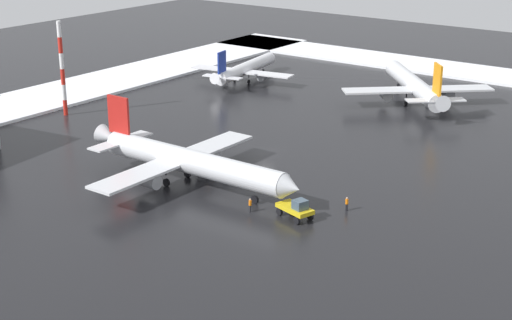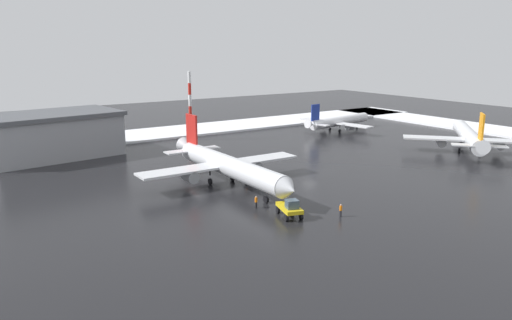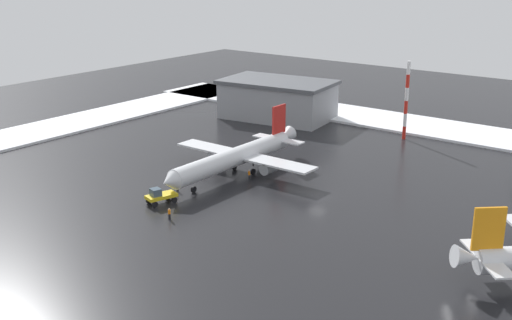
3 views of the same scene
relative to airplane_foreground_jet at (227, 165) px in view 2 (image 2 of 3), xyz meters
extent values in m
plane|color=black|center=(-16.46, 0.30, -3.28)|extent=(240.00, 240.00, 0.00)
cube|color=white|center=(-16.46, -49.70, -3.01)|extent=(152.00, 16.00, 0.52)
cylinder|color=silver|center=(0.00, 0.81, 0.00)|extent=(3.21, 28.05, 3.18)
cone|color=silver|center=(0.02, 15.96, 0.00)|extent=(3.02, 2.25, 3.02)
cone|color=silver|center=(-0.02, -14.52, 0.56)|extent=(2.71, 3.34, 3.09)
cube|color=silver|center=(-7.67, -1.99, -0.28)|extent=(12.16, 4.13, 0.34)
cylinder|color=gray|center=(-5.80, -1.52, -1.22)|extent=(1.87, 3.18, 1.87)
cube|color=silver|center=(7.66, -2.00, -0.28)|extent=(12.16, 4.13, 0.34)
cylinder|color=gray|center=(5.80, -1.53, -1.22)|extent=(1.87, 3.18, 1.87)
cube|color=red|center=(-0.01, -12.28, 4.02)|extent=(0.34, 3.74, 5.24)
cube|color=silver|center=(-2.82, -12.09, 0.37)|extent=(4.49, 2.44, 0.22)
cube|color=silver|center=(2.79, -12.10, 0.37)|extent=(4.49, 2.44, 0.22)
cylinder|color=black|center=(0.01, 10.63, -1.41)|extent=(0.22, 0.22, 0.65)
cylinder|color=black|center=(0.01, 10.63, -2.76)|extent=(0.33, 1.03, 1.03)
cylinder|color=black|center=(-2.06, -1.99, -1.41)|extent=(0.22, 0.22, 0.65)
cylinder|color=black|center=(-2.06, -1.99, -2.76)|extent=(0.33, 1.03, 1.03)
cylinder|color=black|center=(2.05, -2.00, -1.41)|extent=(0.22, 0.22, 0.65)
cylinder|color=black|center=(2.05, -2.00, -2.76)|extent=(0.33, 1.03, 1.03)
cylinder|color=silver|center=(-55.57, 4.78, -0.13)|extent=(22.00, 20.34, 3.05)
cone|color=silver|center=(-66.35, -4.98, -0.13)|extent=(3.54, 3.59, 2.90)
cone|color=silver|center=(-44.66, 14.66, 0.40)|extent=(4.12, 4.07, 2.97)
cube|color=silver|center=(-48.63, 1.13, -0.40)|extent=(10.76, 11.30, 0.32)
cylinder|color=gray|center=(-50.17, 2.16, -1.30)|extent=(3.47, 3.38, 1.80)
cube|color=silver|center=(-58.51, 12.04, -0.40)|extent=(10.76, 11.30, 0.32)
cylinder|color=gray|center=(-57.64, 10.41, -1.30)|extent=(3.47, 3.38, 1.80)
cube|color=orange|center=(-46.26, 13.21, 3.73)|extent=(2.88, 2.65, 5.03)
cube|color=silver|center=(-44.58, 11.10, 0.23)|extent=(4.62, 4.76, 0.22)
cube|color=silver|center=(-48.20, 15.09, 0.23)|extent=(4.62, 4.76, 0.22)
cylinder|color=black|center=(-62.55, -1.55, -1.48)|extent=(0.22, 0.22, 0.63)
cylinder|color=black|center=(-62.55, -1.55, -2.78)|extent=(0.94, 0.90, 0.99)
cylinder|color=black|center=(-52.25, 5.12, -1.48)|extent=(0.22, 0.22, 0.63)
cylinder|color=black|center=(-52.25, 5.12, -2.78)|extent=(0.94, 0.90, 0.99)
cylinder|color=black|center=(-54.90, 8.05, -1.48)|extent=(0.22, 0.22, 0.63)
cylinder|color=black|center=(-54.90, 8.05, -2.78)|extent=(0.94, 0.90, 0.99)
cylinder|color=white|center=(-50.80, -28.99, -0.75)|extent=(21.75, 6.19, 2.45)
cone|color=white|center=(-62.31, -31.03, -0.75)|extent=(2.11, 2.60, 2.33)
cone|color=white|center=(-39.14, -26.93, -0.32)|extent=(2.90, 2.50, 2.39)
cube|color=white|center=(-47.64, -34.44, -0.97)|extent=(4.76, 9.79, 0.26)
cylinder|color=gray|center=(-48.24, -33.08, -1.69)|extent=(2.67, 1.85, 1.44)
cube|color=white|center=(-49.70, -22.78, -0.97)|extent=(4.76, 9.79, 0.26)
cylinder|color=gray|center=(-49.80, -24.27, -1.69)|extent=(2.67, 1.85, 1.44)
cube|color=navy|center=(-40.85, -27.23, 2.35)|extent=(2.89, 0.76, 4.04)
cube|color=white|center=(-40.61, -29.39, -0.46)|extent=(2.45, 3.74, 0.17)
cube|color=white|center=(-41.37, -25.12, -0.46)|extent=(2.45, 3.74, 0.17)
cylinder|color=black|center=(-58.26, -30.31, -1.83)|extent=(0.17, 0.17, 0.51)
cylinder|color=black|center=(-58.26, -30.31, -2.88)|extent=(0.83, 0.39, 0.79)
cylinder|color=black|center=(-48.39, -30.18, -1.83)|extent=(0.17, 0.17, 0.51)
cylinder|color=black|center=(-48.39, -30.18, -2.88)|extent=(0.83, 0.39, 0.79)
cylinder|color=black|center=(-48.94, -27.05, -1.83)|extent=(0.17, 0.17, 0.51)
cylinder|color=black|center=(-48.94, -27.05, -2.88)|extent=(0.83, 0.39, 0.79)
cube|color=gold|center=(0.71, 16.95, -2.13)|extent=(3.43, 5.04, 0.50)
cube|color=#3F5160|center=(0.97, 17.83, -1.33)|extent=(1.84, 1.77, 1.10)
cylinder|color=black|center=(0.22, 18.77, -2.83)|extent=(0.57, 0.95, 0.90)
cylinder|color=black|center=(2.12, 18.20, -2.83)|extent=(0.57, 0.95, 0.90)
cylinder|color=black|center=(-0.70, 15.69, -2.83)|extent=(0.57, 0.95, 0.90)
cylinder|color=black|center=(1.19, 15.12, -2.83)|extent=(0.57, 0.95, 0.90)
cylinder|color=black|center=(-4.70, 20.84, -2.85)|extent=(0.16, 0.16, 0.85)
cylinder|color=black|center=(-4.73, 20.64, -2.85)|extent=(0.16, 0.16, 0.85)
cylinder|color=orange|center=(-4.72, 20.74, -2.12)|extent=(0.36, 0.36, 0.62)
sphere|color=tan|center=(-4.72, 20.74, -1.69)|extent=(0.24, 0.24, 0.24)
cylinder|color=black|center=(-3.14, 0.44, -2.85)|extent=(0.16, 0.16, 0.85)
cylinder|color=black|center=(-3.19, 0.63, -2.85)|extent=(0.16, 0.16, 0.85)
cylinder|color=orange|center=(-3.16, 0.53, -2.12)|extent=(0.36, 0.36, 0.62)
sphere|color=tan|center=(-3.16, 0.53, -1.69)|extent=(0.24, 0.24, 0.24)
cylinder|color=black|center=(2.51, 11.81, -2.85)|extent=(0.16, 0.16, 0.85)
cylinder|color=black|center=(2.34, 11.71, -2.85)|extent=(0.16, 0.16, 0.85)
cylinder|color=orange|center=(2.43, 11.76, -2.12)|extent=(0.36, 0.36, 0.62)
sphere|color=tan|center=(2.43, 11.76, -1.69)|extent=(0.24, 0.24, 0.24)
cylinder|color=red|center=(-12.64, -38.48, -1.95)|extent=(0.70, 0.70, 2.65)
cylinder|color=white|center=(-12.64, -38.48, 0.69)|extent=(0.70, 0.70, 2.65)
cylinder|color=red|center=(-12.64, -38.48, 3.34)|extent=(0.70, 0.70, 2.65)
cylinder|color=white|center=(-12.64, -38.48, 5.99)|extent=(0.70, 0.70, 2.65)
cylinder|color=red|center=(-12.64, -38.48, 8.63)|extent=(0.70, 0.70, 2.65)
cylinder|color=white|center=(-12.64, -38.48, 11.28)|extent=(0.70, 0.70, 2.65)
cube|color=gray|center=(18.11, -37.23, 0.72)|extent=(25.63, 17.04, 8.00)
cube|color=#4C4F54|center=(18.11, -37.23, 5.12)|extent=(26.76, 18.16, 0.80)
camera|label=1|loc=(70.91, 63.15, 33.03)|focal=55.00mm
camera|label=2|loc=(38.20, 65.64, 18.32)|focal=35.00mm
camera|label=3|loc=(-65.17, 79.70, 31.88)|focal=45.00mm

